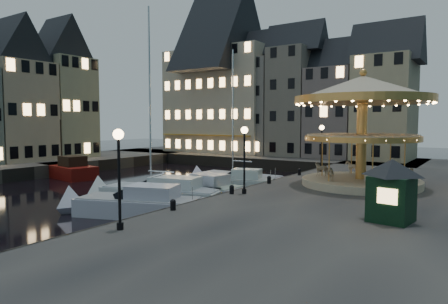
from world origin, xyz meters
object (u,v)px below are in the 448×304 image
Objects in this scene: motorboat_c at (157,193)px; carousel at (363,109)px; bollard_c at (269,179)px; bollard_d at (299,172)px; streetlamp_a at (119,164)px; motorboat_e at (234,184)px; motorboat_f at (235,180)px; streetlamp_c at (322,141)px; motorboat_d at (198,190)px; ticket_kiosk at (392,179)px; motorboat_b at (133,205)px; bollard_a at (173,204)px; red_fishing_boat at (67,171)px; bollard_b at (232,189)px; streetlamp_b at (244,150)px.

motorboat_c is 1.43× the size of carousel.
bollard_d is (0.00, 5.50, 0.00)m from bollard_c.
motorboat_e is (-4.78, 16.29, -3.38)m from streetlamp_a.
motorboat_c is 1.11× the size of motorboat_f.
streetlamp_c is 0.54× the size of motorboat_d.
motorboat_c reaches higher than motorboat_f.
streetlamp_a is at bearing -87.63° from bollard_c.
carousel is 2.89× the size of ticket_kiosk.
motorboat_b is at bearing -68.24° from motorboat_c.
bollard_a is at bearing -59.76° from motorboat_d.
bollard_d is at bearing 56.12° from motorboat_d.
streetlamp_c is at bearing 80.27° from bollard_d.
motorboat_d is 1.10× the size of motorboat_e.
motorboat_f is at bearing -169.22° from bollard_d.
red_fishing_boat reaches higher than motorboat_b.
motorboat_b is 1.00× the size of red_fishing_boat.
motorboat_d is 6.39m from motorboat_f.
bollard_a is 10.44m from ticket_kiosk.
bollard_c is (-0.60, -9.00, -2.41)m from streetlamp_c.
bollard_b is 0.07× the size of motorboat_d.
motorboat_d is at bearing -123.88° from bollard_d.
streetlamp_a reaches higher than motorboat_e.
bollard_b is at bearing 93.61° from streetlamp_a.
carousel is at bearing -26.03° from bollard_d.
streetlamp_b is 9.35m from ticket_kiosk.
motorboat_f reaches higher than streetlamp_c.
streetlamp_c is at bearing 35.93° from motorboat_f.
bollard_a is at bearing -90.00° from bollard_d.
bollard_c is 0.07× the size of motorboat_b.
streetlamp_a is 0.60× the size of motorboat_e.
bollard_d is at bearing -99.73° from streetlamp_c.
red_fishing_boat reaches higher than ticket_kiosk.
streetlamp_b is 0.45× the size of carousel.
carousel reaches higher than motorboat_e.
carousel reaches higher than bollard_b.
motorboat_f is at bearing 120.74° from motorboat_e.
bollard_d is at bearing 10.78° from motorboat_f.
motorboat_e is at bearing 106.36° from streetlamp_a.
streetlamp_b is at bearing -82.41° from bollard_c.
streetlamp_c reaches higher than motorboat_e.
streetlamp_a is 20.24m from motorboat_f.
bollard_b is at bearing -127.02° from carousel.
streetlamp_c is 25.87m from red_fishing_boat.
streetlamp_b is at bearing -52.76° from motorboat_e.
streetlamp_c is 0.32× the size of motorboat_c.
streetlamp_c is 9.34m from bollard_c.
streetlamp_c is (0.00, 23.50, 0.00)m from streetlamp_a.
bollard_c is 0.08× the size of motorboat_e.
motorboat_d is 13.16m from carousel.
streetlamp_a is 4.71m from bollard_a.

